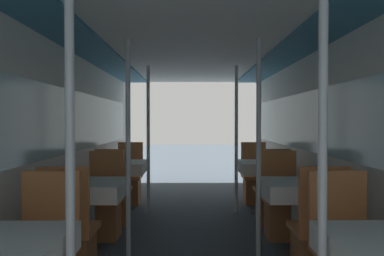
% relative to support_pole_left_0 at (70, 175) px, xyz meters
% --- Properties ---
extents(wall_left, '(0.05, 8.54, 2.16)m').
position_rel_support_pole_left_0_xyz_m(wall_left, '(-0.80, 1.89, 0.04)').
color(wall_left, silver).
rests_on(wall_left, ground_plane).
extents(wall_right, '(0.05, 8.54, 2.16)m').
position_rel_support_pole_left_0_xyz_m(wall_right, '(2.09, 1.89, 0.04)').
color(wall_right, silver).
rests_on(wall_right, ground_plane).
extents(ceiling_panel, '(2.90, 8.54, 0.07)m').
position_rel_support_pole_left_0_xyz_m(ceiling_panel, '(0.65, 1.89, 1.12)').
color(ceiling_panel, white).
rests_on(ceiling_panel, wall_left).
extents(support_pole_left_0, '(0.05, 0.05, 2.16)m').
position_rel_support_pole_left_0_xyz_m(support_pole_left_0, '(0.00, 0.00, 0.00)').
color(support_pole_left_0, silver).
rests_on(support_pole_left_0, ground_plane).
extents(dining_table_left_1, '(0.68, 0.68, 0.75)m').
position_rel_support_pole_left_0_xyz_m(dining_table_left_1, '(-0.38, 1.78, -0.44)').
color(dining_table_left_1, '#4C4C51').
rests_on(dining_table_left_1, ground_plane).
extents(chair_left_near_1, '(0.41, 0.41, 0.99)m').
position_rel_support_pole_left_0_xyz_m(chair_left_near_1, '(-0.38, 1.17, -0.77)').
color(chair_left_near_1, '#9C5B31').
rests_on(chair_left_near_1, ground_plane).
extents(chair_left_far_1, '(0.41, 0.41, 0.99)m').
position_rel_support_pole_left_0_xyz_m(chair_left_far_1, '(-0.38, 2.39, -0.77)').
color(chair_left_far_1, '#9C5B31').
rests_on(chair_left_far_1, ground_plane).
extents(support_pole_left_1, '(0.05, 0.05, 2.16)m').
position_rel_support_pole_left_0_xyz_m(support_pole_left_1, '(0.00, 1.78, 0.00)').
color(support_pole_left_1, silver).
rests_on(support_pole_left_1, ground_plane).
extents(dining_table_left_2, '(0.68, 0.68, 0.75)m').
position_rel_support_pole_left_0_xyz_m(dining_table_left_2, '(-0.38, 3.57, -0.44)').
color(dining_table_left_2, '#4C4C51').
rests_on(dining_table_left_2, ground_plane).
extents(chair_left_near_2, '(0.41, 0.41, 0.99)m').
position_rel_support_pole_left_0_xyz_m(chair_left_near_2, '(-0.38, 2.96, -0.77)').
color(chair_left_near_2, '#9C5B31').
rests_on(chair_left_near_2, ground_plane).
extents(chair_left_far_2, '(0.41, 0.41, 0.99)m').
position_rel_support_pole_left_0_xyz_m(chair_left_far_2, '(-0.38, 4.18, -0.77)').
color(chair_left_far_2, '#9C5B31').
rests_on(chair_left_far_2, ground_plane).
extents(support_pole_left_2, '(0.05, 0.05, 2.16)m').
position_rel_support_pole_left_0_xyz_m(support_pole_left_2, '(0.00, 3.57, 0.00)').
color(support_pole_left_2, silver).
rests_on(support_pole_left_2, ground_plane).
extents(support_pole_right_0, '(0.05, 0.05, 2.16)m').
position_rel_support_pole_left_0_xyz_m(support_pole_right_0, '(1.29, 0.00, 0.00)').
color(support_pole_right_0, silver).
rests_on(support_pole_right_0, ground_plane).
extents(dining_table_right_1, '(0.68, 0.68, 0.75)m').
position_rel_support_pole_left_0_xyz_m(dining_table_right_1, '(1.67, 1.78, -0.44)').
color(dining_table_right_1, '#4C4C51').
rests_on(dining_table_right_1, ground_plane).
extents(chair_right_near_1, '(0.41, 0.41, 0.99)m').
position_rel_support_pole_left_0_xyz_m(chair_right_near_1, '(1.67, 1.17, -0.77)').
color(chair_right_near_1, '#9C5B31').
rests_on(chair_right_near_1, ground_plane).
extents(chair_right_far_1, '(0.41, 0.41, 0.99)m').
position_rel_support_pole_left_0_xyz_m(chair_right_far_1, '(1.67, 2.39, -0.77)').
color(chair_right_far_1, '#9C5B31').
rests_on(chair_right_far_1, ground_plane).
extents(support_pole_right_1, '(0.05, 0.05, 2.16)m').
position_rel_support_pole_left_0_xyz_m(support_pole_right_1, '(1.29, 1.78, 0.00)').
color(support_pole_right_1, silver).
rests_on(support_pole_right_1, ground_plane).
extents(dining_table_right_2, '(0.68, 0.68, 0.75)m').
position_rel_support_pole_left_0_xyz_m(dining_table_right_2, '(1.67, 3.57, -0.44)').
color(dining_table_right_2, '#4C4C51').
rests_on(dining_table_right_2, ground_plane).
extents(chair_right_near_2, '(0.41, 0.41, 0.99)m').
position_rel_support_pole_left_0_xyz_m(chair_right_near_2, '(1.67, 2.96, -0.77)').
color(chair_right_near_2, '#9C5B31').
rests_on(chair_right_near_2, ground_plane).
extents(chair_right_far_2, '(0.41, 0.41, 0.99)m').
position_rel_support_pole_left_0_xyz_m(chair_right_far_2, '(1.67, 4.18, -0.77)').
color(chair_right_far_2, '#9C5B31').
rests_on(chair_right_far_2, ground_plane).
extents(support_pole_right_2, '(0.05, 0.05, 2.16)m').
position_rel_support_pole_left_0_xyz_m(support_pole_right_2, '(1.29, 3.57, 0.00)').
color(support_pole_right_2, silver).
rests_on(support_pole_right_2, ground_plane).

